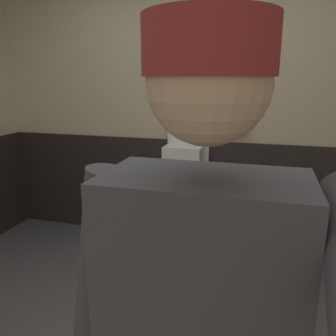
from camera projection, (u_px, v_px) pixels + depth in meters
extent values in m
cube|color=beige|center=(201.00, 103.00, 3.27)|extent=(4.67, 0.12, 2.73)
cube|color=black|center=(198.00, 192.00, 3.41)|extent=(4.07, 0.03, 1.02)
cube|color=white|center=(188.00, 160.00, 3.34)|extent=(0.40, 0.05, 0.65)
cube|color=white|center=(184.00, 169.00, 3.20)|extent=(0.34, 0.30, 0.45)
cylinder|color=#B7BABF|center=(188.00, 130.00, 3.26)|extent=(0.04, 0.04, 0.24)
cylinder|color=#B7BABF|center=(186.00, 215.00, 3.44)|extent=(0.05, 0.05, 0.55)
cube|color=#3F3F47|center=(203.00, 291.00, 0.75)|extent=(0.42, 0.24, 0.52)
cylinder|color=#3F3F47|center=(97.00, 279.00, 0.82)|extent=(0.17, 0.09, 0.56)
sphere|color=#D8AD8C|center=(208.00, 83.00, 0.64)|extent=(0.24, 0.24, 0.24)
cylinder|color=maroon|center=(210.00, 46.00, 0.63)|extent=(0.25, 0.25, 0.11)
cube|color=silver|center=(242.00, 124.00, 3.11)|extent=(0.10, 0.07, 0.18)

